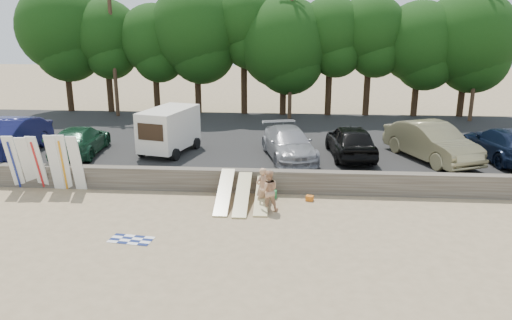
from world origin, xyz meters
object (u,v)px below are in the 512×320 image
(beachgoer_b, at_px, (268,191))
(car_2, at_px, (289,144))
(box_trailer, at_px, (169,128))
(car_3, at_px, (351,141))
(beachgoer_a, at_px, (262,187))
(car_4, at_px, (432,142))
(car_1, at_px, (80,140))
(car_0, at_px, (8,138))
(cooler, at_px, (272,194))
(car_5, at_px, (503,144))

(beachgoer_b, bearing_deg, car_2, -107.50)
(box_trailer, bearing_deg, car_2, 10.00)
(car_3, xyz_separation_m, beachgoer_a, (-4.04, -5.18, -0.72))
(car_2, distance_m, car_4, 6.88)
(car_1, bearing_deg, car_3, 177.04)
(car_0, height_order, car_4, car_4)
(box_trailer, height_order, car_2, box_trailer)
(car_3, distance_m, beachgoer_b, 6.83)
(car_3, bearing_deg, cooler, 43.76)
(car_0, height_order, beachgoer_a, car_0)
(car_5, xyz_separation_m, beachgoer_b, (-11.06, -5.71, -0.65))
(box_trailer, relative_size, cooler, 10.29)
(car_0, bearing_deg, cooler, -11.94)
(car_2, bearing_deg, beachgoer_b, -112.01)
(beachgoer_a, xyz_separation_m, cooler, (0.35, 0.97, -0.65))
(cooler, bearing_deg, beachgoer_b, -82.73)
(car_2, distance_m, car_5, 10.34)
(car_5, bearing_deg, beachgoer_a, 16.39)
(beachgoer_a, bearing_deg, car_2, -142.75)
(car_1, relative_size, cooler, 13.12)
(car_0, height_order, beachgoer_b, car_0)
(car_4, distance_m, cooler, 8.64)
(car_3, bearing_deg, car_4, 171.79)
(car_3, bearing_deg, car_5, 175.51)
(car_1, relative_size, car_3, 1.03)
(car_5, relative_size, beachgoer_a, 3.33)
(beachgoer_b, distance_m, cooler, 1.59)
(box_trailer, relative_size, car_0, 0.72)
(car_0, distance_m, car_5, 24.32)
(box_trailer, distance_m, car_0, 8.00)
(box_trailer, height_order, beachgoer_b, box_trailer)
(box_trailer, relative_size, car_3, 0.80)
(beachgoer_a, xyz_separation_m, beachgoer_b, (0.27, -0.46, 0.02))
(car_5, distance_m, cooler, 11.85)
(car_0, distance_m, beachgoer_a, 13.70)
(box_trailer, distance_m, car_3, 9.10)
(box_trailer, bearing_deg, car_5, 14.76)
(beachgoer_a, height_order, beachgoer_b, beachgoer_b)
(beachgoer_a, height_order, cooler, beachgoer_a)
(car_4, bearing_deg, beachgoer_a, -171.49)
(car_4, xyz_separation_m, car_5, (3.45, 0.28, -0.12))
(car_0, bearing_deg, car_1, 7.72)
(car_2, relative_size, cooler, 13.31)
(car_3, bearing_deg, car_2, 2.79)
(car_1, relative_size, car_4, 0.91)
(box_trailer, height_order, car_0, box_trailer)
(beachgoer_b, bearing_deg, box_trailer, -56.79)
(car_1, height_order, cooler, car_1)
(car_0, bearing_deg, car_3, 5.05)
(car_2, height_order, beachgoer_b, car_2)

